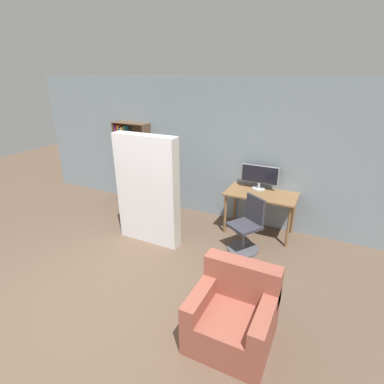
{
  "coord_description": "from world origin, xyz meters",
  "views": [
    {
      "loc": [
        2.43,
        -2.08,
        2.76
      ],
      "look_at": [
        0.54,
        1.73,
        1.05
      ],
      "focal_mm": 28.0,
      "sensor_mm": 36.0,
      "label": 1
    }
  ],
  "objects_px": {
    "monitor": "(260,176)",
    "mattress_near": "(148,191)",
    "office_chair": "(247,229)",
    "armchair": "(233,314)",
    "bookshelf": "(131,162)"
  },
  "relations": [
    {
      "from": "monitor",
      "to": "mattress_near",
      "type": "distance_m",
      "value": 2.0
    },
    {
      "from": "office_chair",
      "to": "monitor",
      "type": "bearing_deg",
      "value": 93.85
    },
    {
      "from": "monitor",
      "to": "armchair",
      "type": "bearing_deg",
      "value": -80.2
    },
    {
      "from": "monitor",
      "to": "office_chair",
      "type": "distance_m",
      "value": 1.05
    },
    {
      "from": "bookshelf",
      "to": "armchair",
      "type": "xyz_separation_m",
      "value": [
        3.33,
        -2.66,
        -0.59
      ]
    },
    {
      "from": "monitor",
      "to": "office_chair",
      "type": "relative_size",
      "value": 0.72
    },
    {
      "from": "monitor",
      "to": "office_chair",
      "type": "height_order",
      "value": "monitor"
    },
    {
      "from": "office_chair",
      "to": "bookshelf",
      "type": "xyz_separation_m",
      "value": [
        -2.93,
        0.85,
        0.54
      ]
    },
    {
      "from": "office_chair",
      "to": "armchair",
      "type": "relative_size",
      "value": 1.08
    },
    {
      "from": "monitor",
      "to": "bookshelf",
      "type": "distance_m",
      "value": 2.88
    },
    {
      "from": "bookshelf",
      "to": "mattress_near",
      "type": "height_order",
      "value": "mattress_near"
    },
    {
      "from": "monitor",
      "to": "mattress_near",
      "type": "relative_size",
      "value": 0.36
    },
    {
      "from": "bookshelf",
      "to": "office_chair",
      "type": "bearing_deg",
      "value": -16.09
    },
    {
      "from": "mattress_near",
      "to": "armchair",
      "type": "height_order",
      "value": "mattress_near"
    },
    {
      "from": "monitor",
      "to": "mattress_near",
      "type": "bearing_deg",
      "value": -139.96
    }
  ]
}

